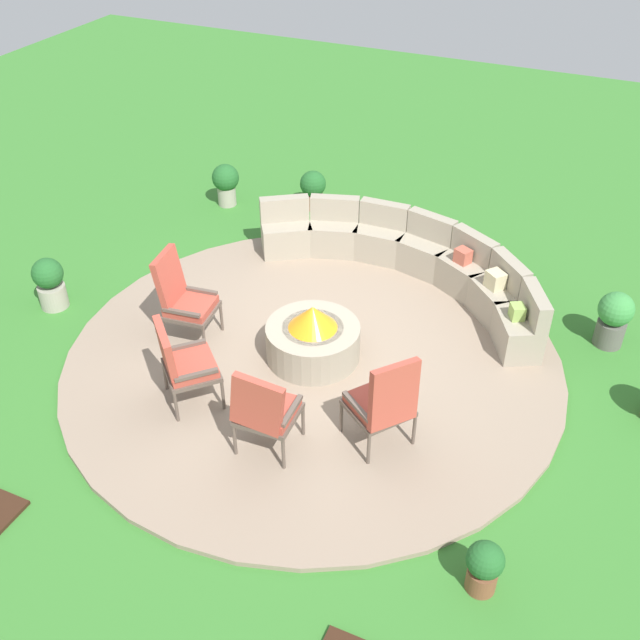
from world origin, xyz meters
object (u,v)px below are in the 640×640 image
Objects in this scene: potted_plant_1 at (313,188)px; lounge_chair_front_right at (182,362)px; potted_plant_2 at (484,566)px; potted_plant_4 at (50,282)px; lounge_chair_front_left at (183,297)px; lounge_chair_back_left at (264,409)px; lounge_chair_back_right at (384,401)px; potted_plant_5 at (614,317)px; curved_stone_bench at (412,261)px; potted_plant_0 at (226,182)px; fire_pit at (313,338)px.

lounge_chair_front_right is at bearing -81.90° from potted_plant_1.
potted_plant_4 reaches higher than potted_plant_2.
lounge_chair_back_left is (1.74, -1.27, -0.03)m from lounge_chair_front_left.
lounge_chair_back_right is at bearing 138.20° from potted_plant_2.
curved_stone_bench is at bearing 174.49° from potted_plant_5.
lounge_chair_back_left is 2.45m from potted_plant_2.
lounge_chair_back_right is 1.64× the size of potted_plant_0.
potted_plant_5 is at bearing 45.70° from lounge_chair_back_left.
potted_plant_5 is at bearing 29.33° from fire_pit.
lounge_chair_back_right is at bearing 51.13° from lounge_chair_front_right.
fire_pit is 3.35m from potted_plant_2.
potted_plant_2 is at bearing -53.78° from potted_plant_1.
potted_plant_1 is (-1.80, 5.04, -0.27)m from lounge_chair_back_left.
lounge_chair_back_right reaches higher than lounge_chair_front_right.
potted_plant_1 is at bearing 63.64° from potted_plant_4.
curved_stone_bench is 3.09m from lounge_chair_front_left.
curved_stone_bench is 4.01× the size of lounge_chair_back_left.
potted_plant_5 is (4.04, 3.00, -0.21)m from lounge_chair_front_right.
fire_pit is at bearing -46.22° from potted_plant_0.
potted_plant_5 is at bearing 80.64° from lounge_chair_front_right.
lounge_chair_back_left is at bearing -131.52° from potted_plant_5.
lounge_chair_front_left is at bearing -156.46° from potted_plant_5.
lounge_chair_front_left is 1.09× the size of lounge_chair_back_left.
potted_plant_5 is (2.58, -0.25, 0.02)m from curved_stone_bench.
fire_pit is at bearing -65.37° from potted_plant_1.
potted_plant_5 is at bearing -20.30° from potted_plant_1.
lounge_chair_front_left is 2.15× the size of potted_plant_2.
fire_pit is at bearing 97.55° from lounge_chair_front_right.
fire_pit is 4.19m from potted_plant_0.
fire_pit reaches higher than potted_plant_4.
lounge_chair_front_left reaches higher than potted_plant_5.
fire_pit reaches higher than potted_plant_1.
fire_pit is 1.05× the size of lounge_chair_front_right.
lounge_chair_back_left is at bearing -70.39° from potted_plant_1.
potted_plant_2 is (4.15, -5.66, -0.05)m from potted_plant_1.
lounge_chair_back_right reaches higher than fire_pit.
potted_plant_2 is at bearing -43.66° from potted_plant_0.
potted_plant_2 is (4.09, -1.89, -0.35)m from lounge_chair_front_left.
lounge_chair_front_left is 2.85m from lounge_chair_back_right.
lounge_chair_back_right reaches higher than lounge_chair_back_left.
potted_plant_0 is 1.10× the size of potted_plant_1.
lounge_chair_front_left is 1.99m from potted_plant_4.
lounge_chair_front_left reaches higher than potted_plant_4.
potted_plant_1 is 4.30m from potted_plant_4.
lounge_chair_back_left is at bearing 165.11° from potted_plant_2.
curved_stone_bench is 6.04× the size of potted_plant_4.
lounge_chair_front_right is at bearing -65.23° from potted_plant_0.
fire_pit is 1.58m from lounge_chair_back_left.
lounge_chair_back_left is at bearing -95.37° from curved_stone_bench.
curved_stone_bench is at bearing 115.84° from potted_plant_2.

